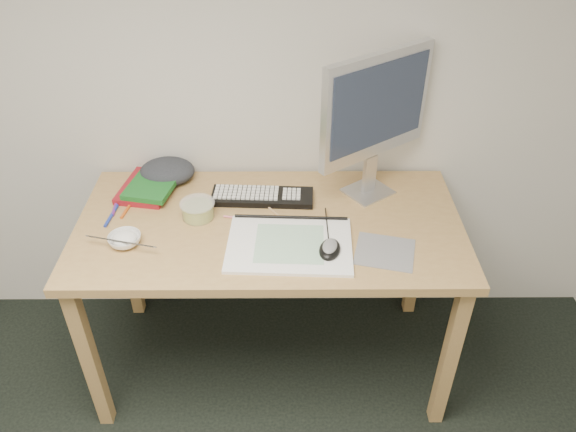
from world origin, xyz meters
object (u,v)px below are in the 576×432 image
at_px(sketchpad, 289,245).
at_px(monitor, 376,110).
at_px(desk, 270,240).
at_px(keyboard, 262,197).
at_px(rice_bowl, 125,240).

height_order(sketchpad, monitor, monitor).
distance_m(sketchpad, monitor, 0.57).
bearing_deg(desk, keyboard, 101.57).
xyz_separation_m(keyboard, rice_bowl, (-0.46, -0.27, 0.01)).
xyz_separation_m(sketchpad, keyboard, (-0.10, 0.29, 0.01)).
xyz_separation_m(desk, monitor, (0.38, 0.20, 0.43)).
bearing_deg(keyboard, sketchpad, -67.39).
height_order(desk, keyboard, keyboard).
height_order(desk, sketchpad, sketchpad).
height_order(keyboard, rice_bowl, rice_bowl).
distance_m(keyboard, monitor, 0.53).
distance_m(desk, monitor, 0.61).
distance_m(monitor, rice_bowl, 0.99).
bearing_deg(rice_bowl, monitor, 19.90).
distance_m(desk, keyboard, 0.18).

